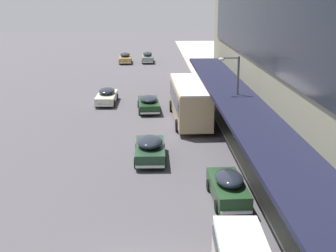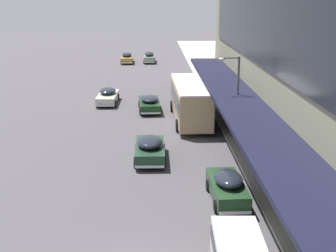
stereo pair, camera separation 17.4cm
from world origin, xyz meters
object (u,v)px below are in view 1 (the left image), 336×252
Objects in this scene: sedan_trailing_mid at (107,96)px; street_lamp at (235,91)px; transit_bus_kerbside_front at (189,99)px; sedan_oncoming_rear at (149,103)px; sedan_lead_near at (228,186)px; sedan_lead_mid at (125,58)px; sedan_second_near at (150,149)px; sedan_oncoming_front at (148,57)px.

street_lamp is (10.21, -12.73, 2.97)m from sedan_trailing_mid.
transit_bus_kerbside_front is 2.06× the size of sedan_oncoming_rear.
sedan_trailing_mid is at bearing 128.73° from street_lamp.
transit_bus_kerbside_front reaches higher than sedan_lead_near.
transit_bus_kerbside_front reaches higher than sedan_lead_mid.
sedan_second_near is at bearing -75.53° from sedan_trailing_mid.
street_lamp is (5.98, 3.65, 2.93)m from sedan_second_near.
sedan_oncoming_rear is 1.09× the size of sedan_lead_near.
sedan_oncoming_front is (3.46, 0.35, 0.04)m from sedan_lead_mid.
sedan_lead_near is (8.24, -22.66, 0.07)m from sedan_trailing_mid.
street_lamp is (2.69, -5.86, 1.85)m from transit_bus_kerbside_front.
sedan_oncoming_rear is at bearing 90.56° from sedan_second_near.
sedan_trailing_mid is 27.58m from sedan_lead_mid.
sedan_oncoming_front is at bearing 90.46° from sedan_oncoming_rear.
sedan_trailing_mid is 1.12× the size of sedan_lead_near.
sedan_lead_mid is at bearing -174.17° from sedan_oncoming_front.
sedan_lead_mid is 1.01× the size of sedan_oncoming_rear.
street_lamp reaches higher than sedan_trailing_mid.
sedan_oncoming_front is at bearing 98.89° from street_lamp.
sedan_trailing_mid is 1.10× the size of sedan_second_near.
sedan_lead_mid is 0.83× the size of street_lamp.
sedan_lead_mid is 3.47m from sedan_oncoming_front.
sedan_lead_mid is at bearing 101.68° from transit_bus_kerbside_front.
sedan_oncoming_rear is at bearing -38.61° from sedan_trailing_mid.
transit_bus_kerbside_front is 2.03× the size of sedan_lead_mid.
sedan_oncoming_front is at bearing 5.83° from sedan_lead_mid.
transit_bus_kerbside_front reaches higher than sedan_trailing_mid.
sedan_oncoming_front is 31.21m from sedan_oncoming_rear.
sedan_lead_near is at bearing -81.12° from sedan_lead_mid.
sedan_oncoming_front is at bearing 90.49° from sedan_second_near.
sedan_trailing_mid is (-7.51, 6.87, -1.12)m from transit_bus_kerbside_front.
street_lamp is (6.36, -40.66, 2.89)m from sedan_oncoming_front.
sedan_oncoming_rear is (4.10, -3.27, -0.01)m from sedan_trailing_mid.
street_lamp is (1.97, 9.93, 2.91)m from sedan_lead_near.
sedan_second_near reaches higher than sedan_oncoming_rear.
transit_bus_kerbside_front is 10.24m from sedan_trailing_mid.
sedan_lead_near is (4.01, -6.29, 0.02)m from sedan_second_near.
sedan_trailing_mid is 1.03× the size of sedan_oncoming_rear.
street_lamp is at bearing -57.13° from sedan_oncoming_rear.
sedan_trailing_mid is at bearing -90.81° from sedan_lead_mid.
street_lamp is (9.82, -40.31, 2.94)m from sedan_lead_mid.
transit_bus_kerbside_front is at bearing -46.47° from sedan_oncoming_rear.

